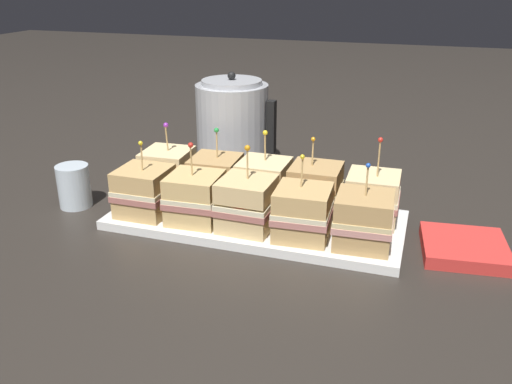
% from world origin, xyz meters
% --- Properties ---
extents(ground_plane, '(6.00, 6.00, 0.00)m').
position_xyz_m(ground_plane, '(0.00, 0.00, 0.00)').
color(ground_plane, '#2D2823').
extents(serving_platter, '(0.59, 0.25, 0.02)m').
position_xyz_m(serving_platter, '(0.00, 0.00, 0.01)').
color(serving_platter, white).
rests_on(serving_platter, ground_plane).
extents(sandwich_front_far_left, '(0.10, 0.10, 0.16)m').
position_xyz_m(sandwich_front_far_left, '(-0.22, -0.06, 0.07)').
color(sandwich_front_far_left, tan).
rests_on(sandwich_front_far_left, serving_platter).
extents(sandwich_front_left, '(0.11, 0.11, 0.16)m').
position_xyz_m(sandwich_front_left, '(-0.11, -0.05, 0.07)').
color(sandwich_front_left, tan).
rests_on(sandwich_front_left, serving_platter).
extents(sandwich_front_center, '(0.11, 0.11, 0.17)m').
position_xyz_m(sandwich_front_center, '(0.00, -0.06, 0.07)').
color(sandwich_front_center, '#DBB77A').
rests_on(sandwich_front_center, serving_platter).
extents(sandwich_front_right, '(0.11, 0.11, 0.16)m').
position_xyz_m(sandwich_front_right, '(0.11, -0.06, 0.07)').
color(sandwich_front_right, tan).
rests_on(sandwich_front_right, serving_platter).
extents(sandwich_front_far_right, '(0.11, 0.11, 0.16)m').
position_xyz_m(sandwich_front_far_right, '(0.22, -0.06, 0.07)').
color(sandwich_front_far_right, tan).
rests_on(sandwich_front_far_right, serving_platter).
extents(sandwich_back_far_left, '(0.11, 0.11, 0.16)m').
position_xyz_m(sandwich_back_far_left, '(-0.22, 0.06, 0.07)').
color(sandwich_back_far_left, beige).
rests_on(sandwich_back_far_left, serving_platter).
extents(sandwich_back_left, '(0.11, 0.11, 0.16)m').
position_xyz_m(sandwich_back_left, '(-0.11, 0.06, 0.07)').
color(sandwich_back_left, tan).
rests_on(sandwich_back_left, serving_platter).
extents(sandwich_back_center, '(0.10, 0.10, 0.16)m').
position_xyz_m(sandwich_back_center, '(0.00, 0.05, 0.07)').
color(sandwich_back_center, beige).
rests_on(sandwich_back_center, serving_platter).
extents(sandwich_back_right, '(0.10, 0.10, 0.16)m').
position_xyz_m(sandwich_back_right, '(0.11, 0.06, 0.07)').
color(sandwich_back_right, tan).
rests_on(sandwich_back_right, serving_platter).
extents(sandwich_back_far_right, '(0.11, 0.11, 0.17)m').
position_xyz_m(sandwich_back_far_right, '(0.22, 0.05, 0.07)').
color(sandwich_back_far_right, beige).
rests_on(sandwich_back_far_right, serving_platter).
extents(kettle_steel, '(0.20, 0.18, 0.25)m').
position_xyz_m(kettle_steel, '(-0.16, 0.30, 0.11)').
color(kettle_steel, '#B7BABF').
rests_on(kettle_steel, ground_plane).
extents(drinking_glass, '(0.07, 0.07, 0.09)m').
position_xyz_m(drinking_glass, '(-0.40, -0.03, 0.05)').
color(drinking_glass, silver).
rests_on(drinking_glass, ground_plane).
extents(napkin_stack, '(0.16, 0.16, 0.02)m').
position_xyz_m(napkin_stack, '(0.40, -0.00, 0.01)').
color(napkin_stack, red).
rests_on(napkin_stack, ground_plane).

